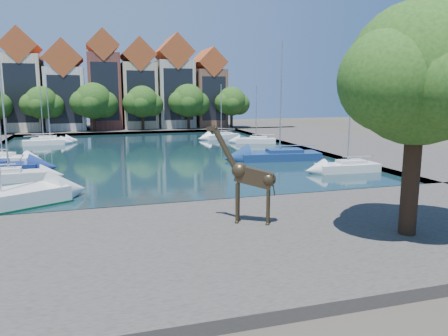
% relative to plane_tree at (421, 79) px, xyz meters
% --- Properties ---
extents(ground, '(160.00, 160.00, 0.00)m').
position_rel_plane_tree_xyz_m(ground, '(-7.62, 9.01, -7.67)').
color(ground, '#38332B').
rests_on(ground, ground).
extents(water_basin, '(38.00, 50.00, 0.08)m').
position_rel_plane_tree_xyz_m(water_basin, '(-7.62, 33.01, -7.63)').
color(water_basin, black).
rests_on(water_basin, ground).
extents(near_quay, '(50.00, 14.00, 0.50)m').
position_rel_plane_tree_xyz_m(near_quay, '(-7.62, 2.01, -7.42)').
color(near_quay, '#46413D').
rests_on(near_quay, ground).
extents(far_quay, '(60.00, 16.00, 0.50)m').
position_rel_plane_tree_xyz_m(far_quay, '(-7.62, 65.01, -7.42)').
color(far_quay, '#46413D').
rests_on(far_quay, ground).
extents(right_quay, '(14.00, 52.00, 0.50)m').
position_rel_plane_tree_xyz_m(right_quay, '(17.38, 33.01, -7.42)').
color(right_quay, '#46413D').
rests_on(right_quay, ground).
extents(plane_tree, '(8.32, 6.40, 10.62)m').
position_rel_plane_tree_xyz_m(plane_tree, '(0.00, 0.00, 0.00)').
color(plane_tree, '#332114').
rests_on(plane_tree, near_quay).
extents(townhouse_west_mid, '(5.94, 9.18, 16.79)m').
position_rel_plane_tree_xyz_m(townhouse_west_mid, '(-24.62, 64.99, 0.56)').
color(townhouse_west_mid, beige).
rests_on(townhouse_west_mid, far_quay).
extents(townhouse_west_inner, '(6.43, 9.18, 15.15)m').
position_rel_plane_tree_xyz_m(townhouse_west_inner, '(-18.12, 64.99, -0.32)').
color(townhouse_west_inner, beige).
rests_on(townhouse_west_inner, far_quay).
extents(townhouse_center, '(5.44, 9.18, 16.93)m').
position_rel_plane_tree_xyz_m(townhouse_center, '(-11.62, 64.99, 0.69)').
color(townhouse_center, brown).
rests_on(townhouse_center, far_quay).
extents(townhouse_east_inner, '(5.94, 9.18, 15.79)m').
position_rel_plane_tree_xyz_m(townhouse_east_inner, '(-5.62, 64.99, 0.06)').
color(townhouse_east_inner, '#C0B089').
rests_on(townhouse_east_inner, far_quay).
extents(townhouse_east_mid, '(6.43, 9.18, 16.65)m').
position_rel_plane_tree_xyz_m(townhouse_east_mid, '(0.88, 64.99, 0.43)').
color(townhouse_east_mid, '#BCB6A0').
rests_on(townhouse_east_mid, far_quay).
extents(townhouse_east_end, '(5.44, 9.18, 14.43)m').
position_rel_plane_tree_xyz_m(townhouse_east_end, '(7.38, 64.99, -0.56)').
color(townhouse_east_end, brown).
rests_on(townhouse_east_end, far_quay).
extents(far_tree_west, '(6.76, 5.20, 7.36)m').
position_rel_plane_tree_xyz_m(far_tree_west, '(-21.52, 59.50, -2.60)').
color(far_tree_west, '#332114').
rests_on(far_tree_west, far_quay).
extents(far_tree_mid_west, '(7.80, 6.00, 8.00)m').
position_rel_plane_tree_xyz_m(far_tree_mid_west, '(-13.51, 59.50, -2.38)').
color(far_tree_mid_west, '#332114').
rests_on(far_tree_mid_west, far_quay).
extents(far_tree_mid_east, '(7.02, 5.40, 7.52)m').
position_rel_plane_tree_xyz_m(far_tree_mid_east, '(-5.52, 59.50, -2.54)').
color(far_tree_mid_east, '#332114').
rests_on(far_tree_mid_east, far_quay).
extents(far_tree_east, '(7.54, 5.80, 7.84)m').
position_rel_plane_tree_xyz_m(far_tree_east, '(2.49, 59.50, -2.43)').
color(far_tree_east, '#332114').
rests_on(far_tree_east, far_quay).
extents(far_tree_far_east, '(6.76, 5.20, 7.36)m').
position_rel_plane_tree_xyz_m(far_tree_far_east, '(10.48, 59.50, -2.60)').
color(far_tree_far_east, '#332114').
rests_on(far_tree_far_east, far_quay).
extents(giraffe_statue, '(3.20, 1.97, 4.95)m').
position_rel_plane_tree_xyz_m(giraffe_statue, '(-6.69, 3.85, -4.74)').
color(giraffe_statue, '#392E1C').
rests_on(giraffe_statue, near_quay).
extents(sailboat_left_a, '(5.73, 2.16, 11.30)m').
position_rel_plane_tree_xyz_m(sailboat_left_a, '(-20.57, 20.99, -6.99)').
color(sailboat_left_a, silver).
rests_on(sailboat_left_a, water_basin).
extents(sailboat_left_c, '(6.58, 4.51, 10.30)m').
position_rel_plane_tree_xyz_m(sailboat_left_c, '(-22.62, 30.22, -6.99)').
color(sailboat_left_c, white).
rests_on(sailboat_left_c, water_basin).
extents(sailboat_left_d, '(5.28, 2.26, 7.52)m').
position_rel_plane_tree_xyz_m(sailboat_left_d, '(-20.28, 45.59, -7.09)').
color(sailboat_left_d, white).
rests_on(sailboat_left_d, water_basin).
extents(sailboat_left_e, '(5.05, 1.89, 9.28)m').
position_rel_plane_tree_xyz_m(sailboat_left_e, '(-19.62, 47.58, -7.05)').
color(sailboat_left_e, white).
rests_on(sailboat_left_e, water_basin).
extents(sailboat_right_a, '(5.64, 2.19, 10.76)m').
position_rel_plane_tree_xyz_m(sailboat_right_a, '(7.38, 16.78, -7.01)').
color(sailboat_right_a, silver).
rests_on(sailboat_right_a, water_basin).
extents(sailboat_right_b, '(8.49, 3.89, 11.98)m').
position_rel_plane_tree_xyz_m(sailboat_right_b, '(4.38, 24.69, -6.99)').
color(sailboat_right_b, navy).
rests_on(sailboat_right_b, water_basin).
extents(sailboat_right_c, '(5.66, 3.62, 7.72)m').
position_rel_plane_tree_xyz_m(sailboat_right_c, '(7.38, 39.30, -7.10)').
color(sailboat_right_c, silver).
rests_on(sailboat_right_c, water_basin).
extents(sailboat_right_d, '(5.86, 3.63, 8.02)m').
position_rel_plane_tree_xyz_m(sailboat_right_d, '(4.38, 45.94, -7.10)').
color(sailboat_right_d, white).
rests_on(sailboat_right_d, water_basin).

